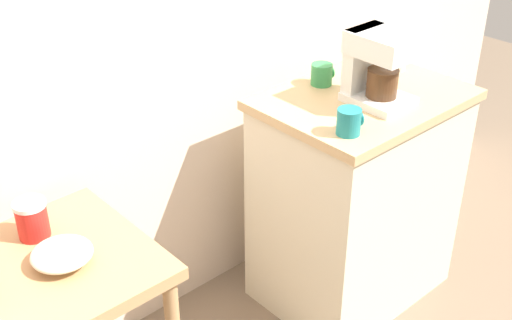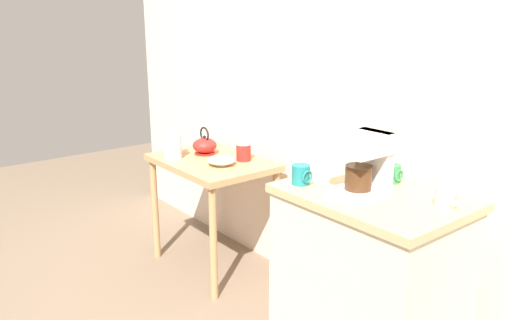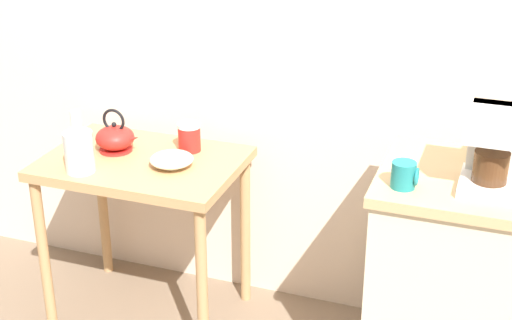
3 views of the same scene
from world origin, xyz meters
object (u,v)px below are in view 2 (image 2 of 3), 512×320
teakettle (205,146)px  mug_dark_teal (301,175)px  bowl_stoneware (221,160)px  mug_small_cream (446,198)px  glass_carafe_vase (172,145)px  canister_enamel (244,151)px  coffee_maker (364,161)px  mug_tall_green (392,173)px

teakettle → mug_dark_teal: bearing=-13.3°
bowl_stoneware → mug_small_cream: size_ratio=2.04×
mug_dark_teal → mug_small_cream: bearing=23.0°
teakettle → glass_carafe_vase: 0.23m
canister_enamel → coffee_maker: 1.24m
mug_small_cream → mug_dark_teal: (-0.55, -0.23, 0.00)m
canister_enamel → mug_small_cream: size_ratio=1.40×
canister_enamel → coffee_maker: bearing=-13.5°
bowl_stoneware → coffee_maker: size_ratio=0.66×
teakettle → mug_tall_green: mug_tall_green is taller
mug_tall_green → bowl_stoneware: bearing=-174.5°
coffee_maker → canister_enamel: bearing=166.5°
coffee_maker → mug_small_cream: coffee_maker is taller
coffee_maker → glass_carafe_vase: bearing=-178.4°
bowl_stoneware → glass_carafe_vase: glass_carafe_vase is taller
bowl_stoneware → mug_small_cream: bearing=0.6°
teakettle → coffee_maker: size_ratio=0.75×
glass_carafe_vase → coffee_maker: size_ratio=0.95×
canister_enamel → mug_small_cream: (1.48, -0.16, 0.15)m
bowl_stoneware → mug_tall_green: size_ratio=1.97×
mug_small_cream → mug_dark_teal: size_ratio=0.97×
coffee_maker → mug_tall_green: bearing=97.0°
bowl_stoneware → mug_dark_teal: (0.93, -0.22, 0.18)m
teakettle → mug_small_cream: size_ratio=2.30×
teakettle → mug_tall_green: size_ratio=2.23×
bowl_stoneware → mug_dark_teal: mug_dark_teal is taller
canister_enamel → mug_tall_green: mug_tall_green is taller
glass_carafe_vase → mug_tall_green: (1.47, 0.27, 0.12)m
bowl_stoneware → mug_tall_green: mug_tall_green is taller
glass_carafe_vase → coffee_maker: bearing=1.6°
canister_enamel → mug_dark_teal: (0.93, -0.39, 0.15)m
mug_small_cream → mug_tall_green: bearing=163.3°
glass_carafe_vase → mug_dark_teal: mug_dark_teal is taller
bowl_stoneware → teakettle: (-0.28, 0.07, 0.03)m
glass_carafe_vase → mug_dark_teal: size_ratio=2.85×
canister_enamel → mug_small_cream: bearing=-6.0°
glass_carafe_vase → mug_dark_teal: 1.25m
teakettle → mug_tall_green: (1.44, 0.05, 0.15)m
canister_enamel → mug_tall_green: size_ratio=1.36×
bowl_stoneware → canister_enamel: size_ratio=1.45×
glass_carafe_vase → coffee_maker: 1.51m
glass_carafe_vase → mug_tall_green: 1.50m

